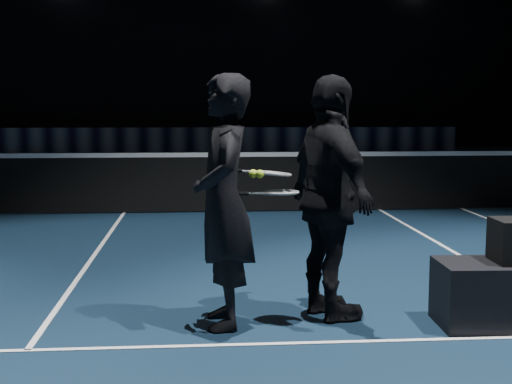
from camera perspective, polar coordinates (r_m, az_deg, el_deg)
floor at (r=11.43m, az=-10.51°, el=-1.67°), size 36.00×36.00×0.00m
wall_back at (r=29.45m, az=-7.05°, el=13.28°), size 30.00×0.00×30.00m
court_lines at (r=11.43m, az=-10.52°, el=-1.65°), size 10.98×23.78×0.01m
net_mesh at (r=11.37m, az=-10.56°, el=0.57°), size 12.80×0.02×0.86m
net_tape at (r=11.33m, az=-10.62°, el=2.91°), size 12.80×0.03×0.07m
sponsor_backdrop at (r=26.80m, az=-7.14°, el=4.18°), size 22.00×0.15×0.90m
player_a at (r=5.37m, az=-2.61°, el=-0.77°), size 0.50×0.73×1.92m
player_b at (r=5.59m, az=5.99°, el=-0.50°), size 0.80×1.21×1.92m
racket_lower at (r=5.46m, az=2.03°, el=-0.04°), size 0.71×0.32×0.03m
racket_upper at (r=5.47m, az=1.42°, el=1.50°), size 0.71×0.36×0.10m
tennis_balls at (r=5.40m, az=0.03°, el=1.63°), size 0.12×0.10×0.12m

